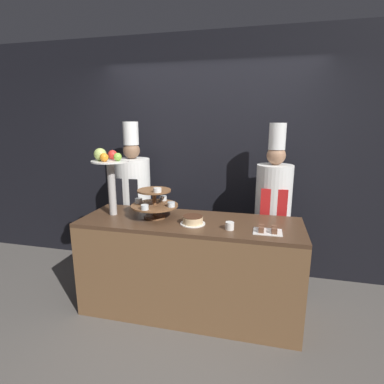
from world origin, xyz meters
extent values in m
plane|color=#5B5651|center=(0.00, 0.00, 0.00)|extent=(14.00, 14.00, 0.00)
cube|color=black|center=(0.00, 1.32, 1.40)|extent=(10.00, 0.06, 2.80)
cube|color=brown|center=(0.00, 0.34, 0.45)|extent=(2.05, 0.69, 0.89)
cube|color=#4C3321|center=(0.00, 0.34, 0.91)|extent=(2.05, 0.69, 0.03)
cylinder|color=brown|center=(-0.34, 0.36, 0.94)|extent=(0.20, 0.20, 0.02)
cylinder|color=brown|center=(-0.34, 0.36, 1.06)|extent=(0.04, 0.04, 0.27)
cylinder|color=brown|center=(-0.34, 0.36, 1.05)|extent=(0.45, 0.45, 0.02)
cylinder|color=brown|center=(-0.34, 0.36, 1.19)|extent=(0.32, 0.32, 0.02)
cylinder|color=silver|center=(-0.37, 0.18, 1.08)|extent=(0.07, 0.07, 0.04)
cylinder|color=beige|center=(-0.37, 0.18, 1.07)|extent=(0.06, 0.06, 0.03)
cylinder|color=silver|center=(-0.17, 0.33, 1.08)|extent=(0.07, 0.07, 0.04)
cylinder|color=green|center=(-0.17, 0.33, 1.07)|extent=(0.06, 0.06, 0.03)
cylinder|color=silver|center=(-0.32, 0.53, 1.08)|extent=(0.07, 0.07, 0.04)
cylinder|color=red|center=(-0.32, 0.53, 1.07)|extent=(0.06, 0.06, 0.03)
cylinder|color=silver|center=(-0.52, 0.38, 1.08)|extent=(0.07, 0.07, 0.04)
cylinder|color=gold|center=(-0.52, 0.38, 1.07)|extent=(0.06, 0.06, 0.03)
cylinder|color=white|center=(-0.28, 0.26, 1.22)|extent=(0.07, 0.07, 0.04)
cylinder|color=#B2ADA8|center=(-0.78, 0.35, 1.19)|extent=(0.07, 0.07, 0.52)
cylinder|color=white|center=(-0.78, 0.35, 1.46)|extent=(0.36, 0.36, 0.01)
sphere|color=#84B742|center=(-0.69, 0.34, 1.50)|extent=(0.08, 0.08, 0.08)
sphere|color=red|center=(-0.80, 0.44, 1.51)|extent=(0.09, 0.09, 0.09)
sphere|color=#ADC160|center=(-0.87, 0.33, 1.52)|extent=(0.12, 0.12, 0.12)
sphere|color=orange|center=(-0.79, 0.27, 1.50)|extent=(0.08, 0.08, 0.08)
cylinder|color=white|center=(0.05, 0.26, 0.93)|extent=(0.23, 0.23, 0.01)
cylinder|color=#E0BC89|center=(0.05, 0.26, 0.97)|extent=(0.18, 0.18, 0.06)
cylinder|color=#472819|center=(0.05, 0.26, 1.00)|extent=(0.18, 0.18, 0.01)
cylinder|color=white|center=(0.39, 0.20, 0.96)|extent=(0.07, 0.07, 0.07)
cube|color=white|center=(0.70, 0.21, 0.93)|extent=(0.24, 0.18, 0.01)
cube|color=brown|center=(0.65, 0.17, 0.96)|extent=(0.04, 0.04, 0.04)
cube|color=brown|center=(0.76, 0.17, 0.96)|extent=(0.04, 0.04, 0.04)
cube|color=brown|center=(0.65, 0.24, 0.96)|extent=(0.04, 0.04, 0.04)
cube|color=brown|center=(0.76, 0.24, 0.96)|extent=(0.04, 0.04, 0.04)
cube|color=#38332D|center=(-0.83, 0.94, 0.44)|extent=(0.30, 0.16, 0.89)
cylinder|color=white|center=(-0.83, 0.94, 1.15)|extent=(0.40, 0.40, 0.52)
cube|color=black|center=(-0.83, 0.75, 1.04)|extent=(0.28, 0.01, 0.33)
sphere|color=#846047|center=(-0.83, 0.94, 1.50)|extent=(0.19, 0.19, 0.19)
cylinder|color=white|center=(-0.83, 0.94, 1.69)|extent=(0.17, 0.17, 0.26)
cube|color=#28282D|center=(0.76, 0.94, 0.41)|extent=(0.28, 0.15, 0.82)
cylinder|color=white|center=(0.76, 0.94, 1.11)|extent=(0.37, 0.37, 0.57)
cube|color=red|center=(0.76, 0.76, 0.99)|extent=(0.26, 0.01, 0.37)
sphere|color=#A37556|center=(0.76, 0.94, 1.49)|extent=(0.19, 0.19, 0.19)
cylinder|color=white|center=(0.76, 0.94, 1.68)|extent=(0.17, 0.17, 0.26)
camera|label=1|loc=(0.64, -2.22, 1.82)|focal=28.00mm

